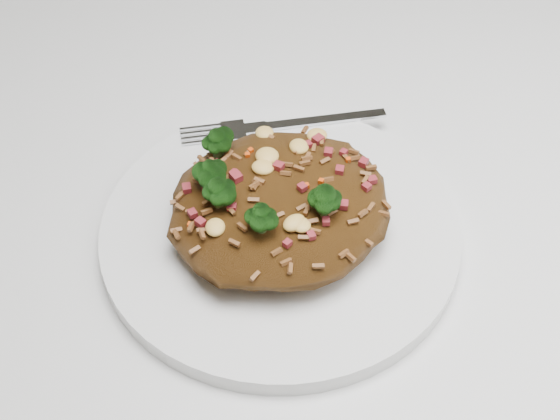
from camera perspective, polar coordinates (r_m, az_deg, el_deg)
The scene contains 4 objects.
dining_table at distance 0.64m, azimuth -2.67°, elevation -4.70°, with size 1.20×0.80×0.75m.
plate at distance 0.54m, azimuth -0.00°, elevation -1.55°, with size 0.25×0.25×0.01m, color white.
fried_rice at distance 0.52m, azimuth -0.11°, elevation 0.88°, with size 0.15×0.14×0.06m.
fork at distance 0.61m, azimuth 1.06°, elevation 6.35°, with size 0.15×0.08×0.00m.
Camera 1 is at (-0.19, -0.34, 1.17)m, focal length 50.00 mm.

